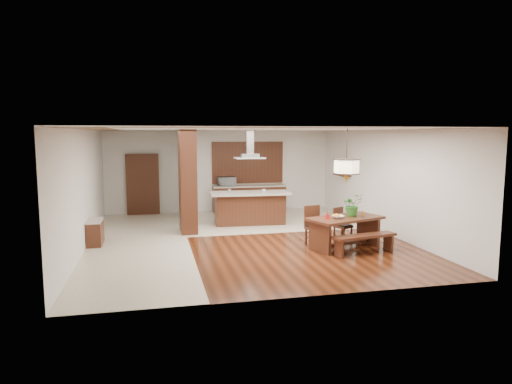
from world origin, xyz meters
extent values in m
plane|color=#341609|center=(0.00, 0.00, 0.00)|extent=(9.00, 9.00, 0.00)
cube|color=white|center=(0.00, 0.00, 2.90)|extent=(8.00, 9.00, 0.04)
cube|color=silver|center=(0.00, 4.50, 1.45)|extent=(8.00, 0.04, 2.90)
cube|color=silver|center=(0.00, -4.50, 1.45)|extent=(8.00, 0.04, 2.90)
cube|color=silver|center=(-4.00, 0.00, 1.45)|extent=(0.04, 9.00, 2.90)
cube|color=silver|center=(4.00, 0.00, 1.45)|extent=(0.04, 9.00, 2.90)
cube|color=beige|center=(-2.75, 0.00, 0.01)|extent=(2.50, 9.00, 0.01)
cube|color=beige|center=(1.25, 2.50, 0.01)|extent=(5.50, 4.00, 0.01)
cube|color=#3C230F|center=(0.00, 0.00, 2.88)|extent=(8.00, 9.00, 0.02)
cube|color=black|center=(-1.40, 1.20, 1.45)|extent=(0.45, 1.00, 2.90)
cube|color=silver|center=(-1.40, 3.30, 1.45)|extent=(0.18, 2.40, 2.90)
cube|color=black|center=(-3.81, 0.20, 0.32)|extent=(0.37, 0.88, 0.63)
cube|color=black|center=(-2.70, 4.40, 1.05)|extent=(1.10, 0.20, 2.10)
cube|color=black|center=(1.00, 4.20, 0.45)|extent=(2.60, 0.60, 0.90)
cube|color=beige|center=(1.00, 4.20, 0.92)|extent=(2.60, 0.62, 0.05)
cube|color=#A87632|center=(1.00, 4.46, 1.75)|extent=(2.60, 0.08, 1.50)
cube|color=black|center=(3.87, 2.60, 1.40)|extent=(0.26, 0.90, 0.04)
cube|color=black|center=(3.87, 2.60, 1.80)|extent=(0.26, 0.90, 0.04)
cube|color=black|center=(2.20, -1.48, 0.73)|extent=(2.03, 1.47, 0.06)
cube|color=black|center=(1.45, -1.74, 0.35)|extent=(0.32, 0.72, 0.70)
cube|color=black|center=(2.95, -1.22, 0.35)|extent=(0.32, 0.72, 0.70)
imported|color=#2A6822|center=(2.42, -1.37, 1.04)|extent=(0.55, 0.49, 0.55)
imported|color=#B7B0A0|center=(1.96, -1.60, 0.80)|extent=(0.29, 0.29, 0.07)
cone|color=#A60C0B|center=(1.68, -1.60, 0.86)|extent=(0.14, 0.14, 0.19)
cylinder|color=gold|center=(2.72, -1.37, 0.82)|extent=(0.09, 0.09, 0.11)
cube|color=black|center=(0.54, 1.94, 0.47)|extent=(2.15, 0.92, 0.95)
cube|color=beige|center=(0.54, 1.88, 0.97)|extent=(2.48, 1.20, 0.05)
imported|color=silver|center=(0.97, 1.85, 1.05)|extent=(0.13, 0.13, 0.09)
imported|color=#B6B8BD|center=(0.18, 4.16, 1.11)|extent=(0.66, 0.53, 0.32)
camera|label=1|loc=(-2.35, -11.67, 2.78)|focal=32.00mm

